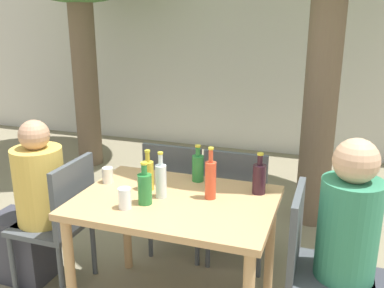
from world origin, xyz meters
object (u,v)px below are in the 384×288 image
soda_bottle_2 (211,179)px  drinking_glass_0 (108,175)px  patio_chair_3 (238,200)px  wine_bottle_0 (259,178)px  drinking_glass_1 (125,198)px  patio_chair_0 (61,217)px  oil_cruet_4 (148,174)px  patio_chair_1 (315,261)px  green_bottle_1 (145,188)px  green_bottle_3 (198,167)px  dining_table_front (175,215)px  water_bottle_5 (161,180)px  patio_chair_2 (178,192)px  person_seated_0 (31,212)px  person_seated_1 (362,265)px

soda_bottle_2 → drinking_glass_0: bearing=178.3°
patio_chair_3 → wine_bottle_0: bearing=118.3°
drinking_glass_1 → drinking_glass_0: bearing=132.8°
patio_chair_0 → oil_cruet_4: (0.60, 0.08, 0.35)m
wine_bottle_0 → soda_bottle_2: 0.31m
oil_cruet_4 → drinking_glass_1: size_ratio=2.14×
patio_chair_1 → green_bottle_1: 1.02m
green_bottle_1 → green_bottle_3: 0.46m
green_bottle_3 → drinking_glass_0: bearing=-158.0°
dining_table_front → patio_chair_3: patio_chair_3 is taller
dining_table_front → green_bottle_1: bearing=-140.9°
green_bottle_1 → water_bottle_5: bearing=65.7°
green_bottle_1 → dining_table_front: bearing=39.1°
patio_chair_2 → drinking_glass_1: size_ratio=7.74×
dining_table_front → patio_chair_1: 0.82m
drinking_glass_0 → person_seated_0: bearing=-169.9°
wine_bottle_0 → green_bottle_3: (-0.41, 0.07, -0.00)m
green_bottle_1 → drinking_glass_0: green_bottle_1 is taller
patio_chair_2 → person_seated_0: bearing=38.0°
green_bottle_3 → patio_chair_2: bearing=129.2°
patio_chair_1 → wine_bottle_0: 0.56m
patio_chair_2 → person_seated_1: person_seated_1 is taller
patio_chair_1 → drinking_glass_1: bearing=101.3°
patio_chair_1 → wine_bottle_0: (-0.37, 0.24, 0.35)m
patio_chair_2 → drinking_glass_1: (0.01, -0.85, 0.31)m
patio_chair_2 → green_bottle_3: size_ratio=3.80×
oil_cruet_4 → soda_bottle_2: bearing=-0.2°
person_seated_1 → drinking_glass_0: size_ratio=12.37×
patio_chair_1 → oil_cruet_4: bearing=85.5°
green_bottle_3 → patio_chair_3: bearing=59.0°
patio_chair_1 → water_bottle_5: 0.97m
water_bottle_5 → patio_chair_3: bearing=63.5°
patio_chair_2 → green_bottle_1: (0.09, -0.75, 0.34)m
soda_bottle_2 → oil_cruet_4: 0.40m
person_seated_0 → wine_bottle_0: size_ratio=4.61×
soda_bottle_2 → water_bottle_5: bearing=-164.2°
patio_chair_3 → green_bottle_1: 0.91m
patio_chair_3 → patio_chair_1: bearing=132.1°
soda_bottle_2 → drinking_glass_1: soda_bottle_2 is taller
drinking_glass_1 → green_bottle_1: bearing=49.5°
patio_chair_0 → drinking_glass_1: (0.59, -0.21, 0.31)m
person_seated_1 → green_bottle_1: person_seated_1 is taller
patio_chair_3 → green_bottle_1: size_ratio=3.70×
person_seated_0 → person_seated_1: person_seated_1 is taller
person_seated_1 → green_bottle_3: bearing=72.8°
person_seated_1 → drinking_glass_1: bearing=99.2°
person_seated_1 → patio_chair_3: bearing=51.9°
dining_table_front → green_bottle_1: green_bottle_1 is taller
patio_chair_1 → soda_bottle_2: soda_bottle_2 is taller
dining_table_front → green_bottle_1: 0.27m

